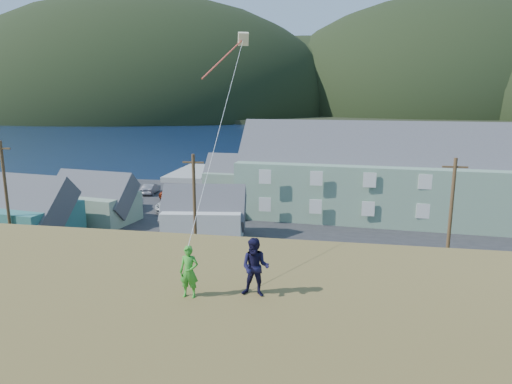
# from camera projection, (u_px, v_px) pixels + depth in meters

# --- Properties ---
(ground) EXTENTS (900.00, 900.00, 0.00)m
(ground) POSITION_uv_depth(u_px,v_px,m) (238.00, 279.00, 32.29)
(ground) COLOR #0A1638
(ground) RESTS_ON ground
(grass_strip) EXTENTS (110.00, 8.00, 0.10)m
(grass_strip) POSITION_uv_depth(u_px,v_px,m) (231.00, 290.00, 30.35)
(grass_strip) COLOR #4C3D19
(grass_strip) RESTS_ON ground
(waterfront_lot) EXTENTS (72.00, 36.00, 0.12)m
(waterfront_lot) POSITION_uv_depth(u_px,v_px,m) (272.00, 217.00, 48.64)
(waterfront_lot) COLOR #28282B
(waterfront_lot) RESTS_ON ground
(wharf) EXTENTS (26.00, 14.00, 0.90)m
(wharf) POSITION_uv_depth(u_px,v_px,m) (255.00, 175.00, 71.74)
(wharf) COLOR gray
(wharf) RESTS_ON ground
(far_shore) EXTENTS (900.00, 320.00, 2.00)m
(far_shore) POSITION_uv_depth(u_px,v_px,m) (330.00, 111.00, 349.78)
(far_shore) COLOR black
(far_shore) RESTS_ON ground
(far_hills) EXTENTS (760.00, 265.00, 143.00)m
(far_hills) POSITION_uv_depth(u_px,v_px,m) (385.00, 112.00, 294.67)
(far_hills) COLOR black
(far_hills) RESTS_ON ground
(lodge) EXTENTS (35.30, 12.00, 12.22)m
(lodge) POSITION_uv_depth(u_px,v_px,m) (406.00, 175.00, 47.08)
(lodge) COLOR slate
(lodge) RESTS_ON waterfront_lot
(shed_teal) EXTENTS (9.83, 7.56, 7.14)m
(shed_teal) POSITION_uv_depth(u_px,v_px,m) (21.00, 212.00, 40.30)
(shed_teal) COLOR #2C6768
(shed_teal) RESTS_ON waterfront_lot
(shed_palegreen_near) EXTENTS (9.41, 6.68, 6.29)m
(shed_palegreen_near) POSITION_uv_depth(u_px,v_px,m) (92.00, 200.00, 46.08)
(shed_palegreen_near) COLOR slate
(shed_palegreen_near) RESTS_ON waterfront_lot
(shed_white) EXTENTS (8.01, 5.87, 5.90)m
(shed_white) POSITION_uv_depth(u_px,v_px,m) (204.00, 214.00, 40.88)
(shed_white) COLOR silver
(shed_white) RESTS_ON waterfront_lot
(shed_palegreen_far) EXTENTS (9.74, 5.87, 6.37)m
(shed_palegreen_far) POSITION_uv_depth(u_px,v_px,m) (241.00, 176.00, 59.50)
(shed_palegreen_far) COLOR gray
(shed_palegreen_far) RESTS_ON waterfront_lot
(utility_poles) EXTENTS (33.44, 0.24, 9.20)m
(utility_poles) POSITION_uv_depth(u_px,v_px,m) (200.00, 210.00, 33.33)
(utility_poles) COLOR #47331E
(utility_poles) RESTS_ON waterfront_lot
(parked_cars) EXTENTS (24.51, 13.60, 1.57)m
(parked_cars) POSITION_uv_depth(u_px,v_px,m) (201.00, 199.00, 53.51)
(parked_cars) COLOR #B3B3B8
(parked_cars) RESTS_ON waterfront_lot
(kite_flyer_green) EXTENTS (0.54, 0.36, 1.48)m
(kite_flyer_green) POSITION_uv_depth(u_px,v_px,m) (189.00, 272.00, 12.65)
(kite_flyer_green) COLOR green
(kite_flyer_green) RESTS_ON hillside
(kite_flyer_navy) EXTENTS (0.84, 0.67, 1.68)m
(kite_flyer_navy) POSITION_uv_depth(u_px,v_px,m) (255.00, 267.00, 12.70)
(kite_flyer_navy) COLOR black
(kite_flyer_navy) RESTS_ON hillside
(kite_rig) EXTENTS (0.91, 4.98, 11.43)m
(kite_rig) POSITION_uv_depth(u_px,v_px,m) (240.00, 44.00, 19.96)
(kite_rig) COLOR beige
(kite_rig) RESTS_ON ground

